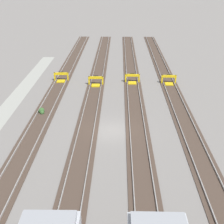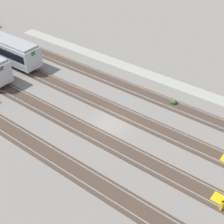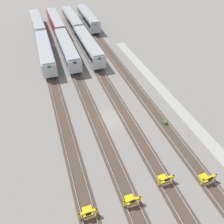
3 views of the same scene
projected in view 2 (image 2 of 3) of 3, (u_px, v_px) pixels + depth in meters
The scene contains 8 objects.
ground_plane at pixel (109, 124), 34.20m from camera, with size 400.00×400.00×0.00m, color gray.
service_walkway at pixel (163, 79), 41.60m from camera, with size 54.00×2.00×0.01m, color #9E9E93.
rail_track_nearest at pixel (145, 94), 38.80m from camera, with size 90.00×2.24×0.21m.
rail_track_near_inner at pixel (122, 113), 35.71m from camera, with size 90.00×2.24×0.21m.
rail_track_middle at pixel (95, 135), 32.63m from camera, with size 90.00×2.24×0.21m.
rail_track_far_inner at pixel (63, 162), 29.55m from camera, with size 90.00×2.24×0.21m.
bumper_stop_middle_track at pixel (223, 198), 25.75m from camera, with size 1.37×2.01×1.22m.
weed_clump at pixel (174, 102), 37.04m from camera, with size 0.92×0.70×0.64m.
Camera 2 is at (-16.17, 20.87, 21.78)m, focal length 50.00 mm.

